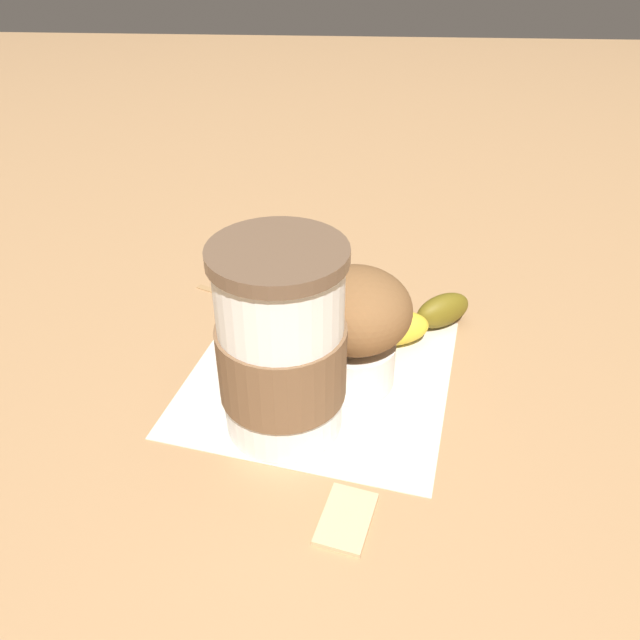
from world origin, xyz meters
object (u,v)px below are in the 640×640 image
muffin (355,324)px  banana (389,324)px  coffee_cup (282,347)px  sugar_packet (346,517)px

muffin → banana: muffin is taller
coffee_cup → muffin: size_ratio=1.48×
muffin → sugar_packet: bearing=179.4°
coffee_cup → sugar_packet: (-0.09, -0.05, -0.07)m
muffin → coffee_cup: bearing=135.8°
banana → sugar_packet: (-0.20, 0.03, -0.01)m
sugar_packet → muffin: bearing=-0.6°
banana → muffin: bearing=152.4°
sugar_packet → coffee_cup: bearing=29.5°
coffee_cup → banana: bearing=-36.3°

